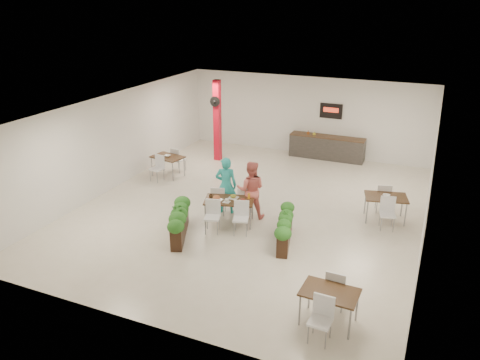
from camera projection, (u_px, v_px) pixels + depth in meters
name	position (u px, v px, depth m)	size (l,w,h in m)	color
ground	(251.00, 208.00, 14.61)	(12.00, 12.00, 0.00)	beige
room_shell	(252.00, 147.00, 13.87)	(10.10, 12.10, 3.22)	white
red_column	(217.00, 120.00, 18.35)	(0.40, 0.41, 3.20)	red
service_counter	(327.00, 147.00, 18.89)	(3.00, 0.64, 2.20)	#2B2927
main_table	(229.00, 203.00, 13.40)	(1.64, 1.91, 0.92)	#321F10
diner_man	(226.00, 185.00, 14.01)	(0.64, 0.42, 1.77)	teal
diner_woman	(251.00, 190.00, 13.72)	(0.85, 0.66, 1.75)	#E36D64
planter_left	(179.00, 219.00, 12.73)	(0.99, 1.76, 0.98)	black
planter_right	(285.00, 226.00, 12.39)	(0.73, 1.78, 0.95)	black
side_table_a	(168.00, 160.00, 17.00)	(1.25, 1.67, 0.92)	#321F10
side_table_b	(386.00, 200.00, 13.62)	(1.34, 1.67, 0.92)	#321F10
side_table_c	(329.00, 297.00, 9.26)	(1.15, 1.64, 0.92)	#321F10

